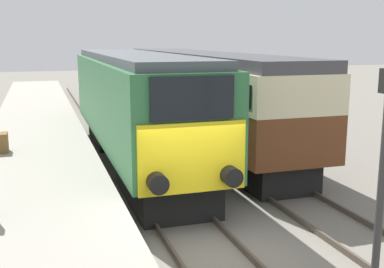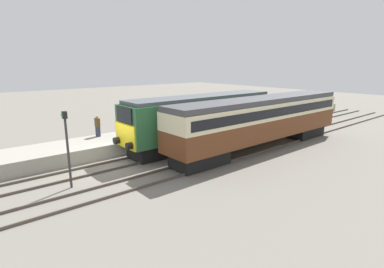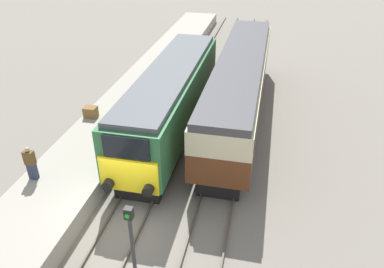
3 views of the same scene
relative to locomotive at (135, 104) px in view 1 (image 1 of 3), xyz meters
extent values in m
plane|color=slate|center=(0.00, -7.62, -2.16)|extent=(120.00, 120.00, 0.00)
cube|color=#9E998C|center=(-3.30, 0.38, -1.70)|extent=(3.50, 50.00, 0.92)
cube|color=#4C4238|center=(-0.72, -2.62, -2.09)|extent=(0.07, 60.00, 0.14)
cube|color=#4C4238|center=(0.72, -2.62, -2.09)|extent=(0.07, 60.00, 0.14)
cube|color=#4C4238|center=(2.68, -2.62, -2.09)|extent=(0.07, 60.00, 0.14)
cube|color=#4C4238|center=(4.12, -2.62, -2.09)|extent=(0.07, 60.00, 0.14)
cube|color=black|center=(0.00, -4.01, -1.66)|extent=(2.03, 4.00, 1.00)
cube|color=black|center=(0.00, 4.09, -1.66)|extent=(2.03, 4.00, 1.00)
cube|color=#2D6B3D|center=(0.00, 0.04, 0.16)|extent=(2.70, 13.09, 2.65)
cube|color=yellow|center=(0.00, -6.55, -0.36)|extent=(2.48, 0.10, 1.59)
cube|color=black|center=(0.00, -6.55, 0.96)|extent=(1.89, 0.10, 0.95)
cube|color=#4C5156|center=(0.00, 0.04, 1.61)|extent=(2.38, 12.57, 0.24)
cylinder|color=black|center=(-0.85, -6.76, -0.81)|extent=(0.44, 0.35, 0.44)
cylinder|color=black|center=(0.85, -6.76, -0.81)|extent=(0.44, 0.35, 0.44)
cube|color=black|center=(3.40, -3.27, -1.68)|extent=(1.89, 3.60, 0.95)
cube|color=black|center=(3.40, 8.84, -1.68)|extent=(1.89, 3.60, 0.95)
cube|color=brown|center=(3.40, 2.79, -0.51)|extent=(2.70, 16.52, 1.40)
cube|color=beige|center=(3.40, 2.79, 0.75)|extent=(2.71, 16.52, 1.10)
cube|color=black|center=(3.40, 2.79, 0.75)|extent=(2.75, 15.86, 0.61)
cube|color=#424247|center=(3.40, 2.79, 1.48)|extent=(2.48, 16.52, 0.36)
cylinder|color=#333333|center=(1.70, -10.59, -0.36)|extent=(0.12, 0.12, 3.60)
camera|label=1|loc=(-3.16, -16.36, 2.23)|focal=45.00mm
camera|label=2|loc=(16.67, -15.06, 4.07)|focal=28.00mm
camera|label=3|loc=(5.02, -17.70, 8.68)|focal=35.00mm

